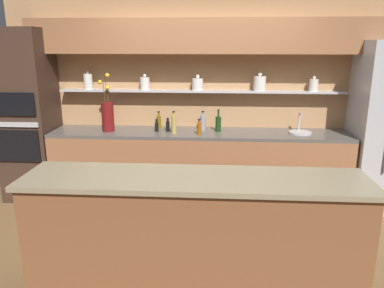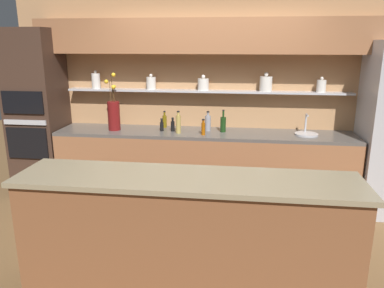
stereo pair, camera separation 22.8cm
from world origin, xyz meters
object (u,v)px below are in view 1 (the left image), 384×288
Objects in this scene: bottle_sauce_0 at (168,126)px; bottle_spirit_6 at (174,124)px; oven_tower at (28,116)px; bottle_sauce_3 at (199,128)px; bottle_oil_2 at (159,121)px; sink_fixture at (300,131)px; bottle_sauce_5 at (157,126)px; bottle_spirit_4 at (203,123)px; bottle_wine_1 at (218,124)px; flower_vase at (108,115)px.

bottle_sauce_0 is 0.14m from bottle_spirit_6.
oven_tower is 11.06× the size of bottle_sauce_3.
bottle_spirit_6 is at bearing -51.37° from bottle_oil_2.
oven_tower is at bearing 176.89° from bottle_spirit_6.
oven_tower reaches higher than bottle_sauce_3.
bottle_sauce_3 is (-1.25, -0.17, 0.06)m from sink_fixture.
bottle_sauce_3 is at bearing -14.69° from bottle_sauce_5.
oven_tower is 7.84× the size of bottle_spirit_6.
sink_fixture is 1.22m from bottle_spirit_4.
bottle_sauce_3 is (0.41, -0.15, 0.01)m from bottle_sauce_0.
bottle_sauce_0 is 0.62× the size of bottle_wine_1.
sink_fixture is 1.72× the size of bottle_sauce_5.
bottle_sauce_0 is at bearing 3.89° from bottle_sauce_5.
sink_fixture is 1.81m from bottle_oil_2.
bottle_spirit_4 is 1.55× the size of bottle_sauce_5.
flower_vase is 2.63× the size of sink_fixture.
bottle_sauce_3 is at bearing -139.69° from bottle_wine_1.
sink_fixture is (2.42, 0.05, -0.19)m from flower_vase.
bottle_oil_2 is (-0.78, 0.15, -0.01)m from bottle_wine_1.
flower_vase reaches higher than sink_fixture.
oven_tower reaches higher than bottle_wine_1.
sink_fixture is at bearing -1.40° from bottle_wine_1.
bottle_spirit_4 is at bearing 166.35° from bottle_wine_1.
bottle_wine_1 is at bearing -10.97° from bottle_oil_2.
bottle_spirit_4 is (2.26, 0.09, -0.07)m from oven_tower.
sink_fixture is at bearing 0.62° from bottle_sauce_0.
bottle_wine_1 is 0.57m from bottle_spirit_6.
bottle_sauce_3 is at bearing -5.99° from flower_vase.
flower_vase reaches higher than bottle_sauce_0.
bottle_oil_2 is 0.38m from bottle_spirit_6.
bottle_spirit_4 is (-0.20, 0.05, 0.00)m from bottle_wine_1.
bottle_spirit_6 is (0.23, -0.09, 0.05)m from bottle_sauce_5.
flower_vase reaches higher than bottle_sauce_3.
flower_vase is (1.06, -0.04, 0.03)m from oven_tower.
oven_tower reaches higher than bottle_spirit_6.
flower_vase is 3.70× the size of bottle_sauce_3.
bottle_spirit_4 reaches higher than bottle_sauce_0.
bottle_sauce_5 is (0.62, 0.02, -0.14)m from flower_vase.
bottle_wine_1 is at bearing 3.86° from bottle_sauce_0.
bottle_spirit_4 is 0.59m from bottle_sauce_5.
oven_tower is 8.72× the size of bottle_spirit_4.
bottle_oil_2 is 0.65m from bottle_sauce_3.
oven_tower reaches higher than flower_vase.
flower_vase is 4.53× the size of bottle_sauce_5.
bottle_oil_2 reaches higher than bottle_sauce_3.
sink_fixture is 1.80m from bottle_sauce_5.
bottle_spirit_4 is (0.44, 0.09, 0.03)m from bottle_sauce_0.
bottle_wine_1 is at bearing -13.65° from bottle_spirit_4.
bottle_sauce_5 is at bearing -88.92° from bottle_oil_2.
bottle_spirit_6 is (-0.55, -0.14, 0.02)m from bottle_wine_1.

